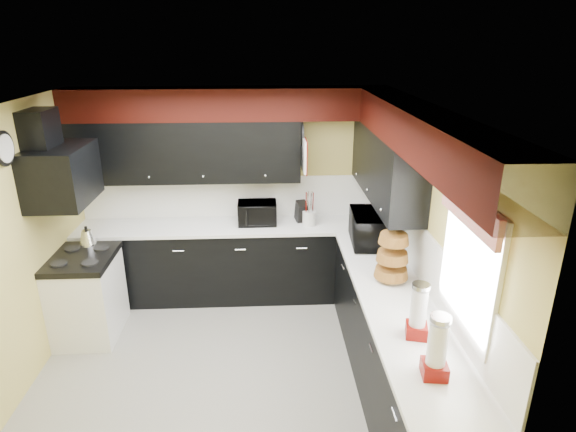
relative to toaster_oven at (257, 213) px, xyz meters
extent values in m
plane|color=gray|center=(-0.30, -1.53, -1.07)|extent=(3.60, 3.60, 0.00)
cube|color=#E0C666|center=(-0.30, 0.27, 0.18)|extent=(3.60, 0.06, 2.50)
cube|color=#E0C666|center=(1.50, -1.53, 0.18)|extent=(0.06, 3.60, 2.50)
cube|color=#E0C666|center=(-2.10, -1.53, 0.18)|extent=(0.06, 3.60, 2.50)
cube|color=white|center=(-0.30, -1.53, 1.43)|extent=(3.60, 3.60, 0.06)
cube|color=black|center=(-0.30, -0.03, -0.62)|extent=(3.60, 0.60, 0.90)
cube|color=black|center=(1.20, -1.83, -0.62)|extent=(0.60, 3.00, 0.90)
cube|color=white|center=(-0.30, -0.03, -0.15)|extent=(3.62, 0.64, 0.04)
cube|color=white|center=(1.20, -1.83, -0.15)|extent=(0.64, 3.02, 0.04)
cube|color=white|center=(-0.30, 0.26, 0.12)|extent=(3.60, 0.02, 0.50)
cube|color=white|center=(1.49, -1.53, 0.12)|extent=(0.02, 3.60, 0.50)
cube|color=black|center=(-0.80, 0.10, 0.73)|extent=(2.60, 0.35, 0.70)
cube|color=black|center=(1.33, -0.63, 0.73)|extent=(0.35, 1.80, 0.70)
cube|color=black|center=(-0.30, 0.09, 1.25)|extent=(3.60, 0.36, 0.35)
cube|color=black|center=(1.32, -1.71, 1.25)|extent=(0.36, 3.24, 0.35)
cube|color=white|center=(-1.80, -0.78, -0.64)|extent=(0.60, 0.75, 0.86)
cube|color=black|center=(-1.80, -0.78, -0.18)|extent=(0.62, 0.77, 0.06)
cube|color=black|center=(-1.85, -0.78, 0.71)|extent=(0.50, 0.78, 0.55)
cube|color=black|center=(-1.98, -0.78, 1.13)|extent=(0.24, 0.40, 0.40)
cube|color=red|center=(1.43, -2.43, 0.88)|extent=(0.04, 0.88, 0.20)
cube|color=white|center=(0.53, -0.23, 0.73)|extent=(0.03, 0.26, 0.35)
imported|color=black|center=(0.00, 0.00, 0.00)|extent=(0.45, 0.37, 0.26)
imported|color=black|center=(1.22, -0.64, 0.04)|extent=(0.45, 0.64, 0.34)
cylinder|color=silver|center=(0.61, -0.08, -0.04)|extent=(0.20, 0.20, 0.17)
cube|color=black|center=(0.52, 0.02, -0.01)|extent=(0.15, 0.18, 0.25)
camera|label=1|loc=(0.09, -5.32, 1.96)|focal=30.00mm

